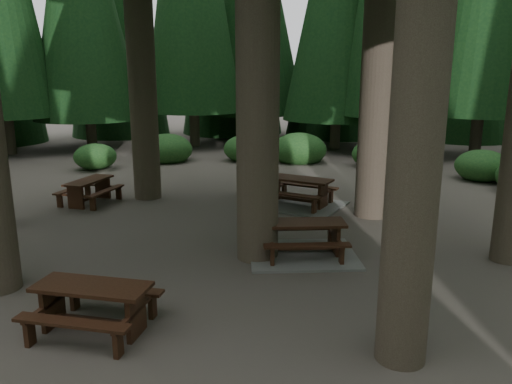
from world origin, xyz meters
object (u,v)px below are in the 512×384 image
at_px(picnic_table_c, 298,196).
at_px(picnic_table_e, 93,301).
at_px(picnic_table_b, 89,188).
at_px(picnic_table_a, 303,245).

height_order(picnic_table_c, picnic_table_e, picnic_table_c).
relative_size(picnic_table_b, picnic_table_e, 0.92).
bearing_deg(picnic_table_c, picnic_table_a, -64.14).
xyz_separation_m(picnic_table_a, picnic_table_c, (-1.34, 3.73, 0.03)).
bearing_deg(picnic_table_e, picnic_table_c, 75.39).
bearing_deg(picnic_table_b, picnic_table_c, -75.62).
bearing_deg(picnic_table_c, picnic_table_e, -87.81).
xyz_separation_m(picnic_table_a, picnic_table_b, (-6.98, 1.64, 0.22)).
bearing_deg(picnic_table_e, picnic_table_b, 120.77).
distance_m(picnic_table_b, picnic_table_e, 7.71).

